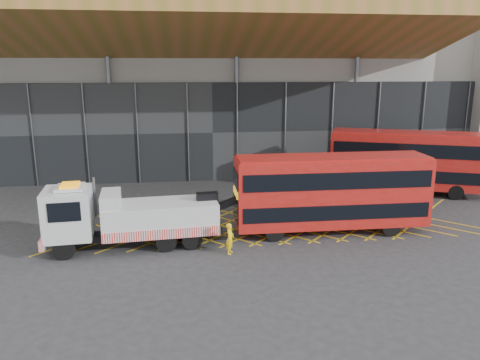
{
  "coord_description": "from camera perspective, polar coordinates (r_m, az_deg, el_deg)",
  "views": [
    {
      "loc": [
        -0.56,
        -26.54,
        9.38
      ],
      "look_at": [
        3.0,
        1.5,
        2.4
      ],
      "focal_mm": 35.0,
      "sensor_mm": 36.0,
      "label": 1
    }
  ],
  "objects": [
    {
      "name": "bus_second",
      "position": [
        36.91,
        19.81,
        2.39
      ],
      "size": [
        11.44,
        6.61,
        4.6
      ],
      "rotation": [
        0.0,
        0.0,
        -0.38
      ],
      "color": "#AD140F",
      "rests_on": "ground_plane"
    },
    {
      "name": "construction_building",
      "position": [
        45.01,
        -4.19,
        13.32
      ],
      "size": [
        55.0,
        23.97,
        18.0
      ],
      "color": "gray",
      "rests_on": "ground_plane"
    },
    {
      "name": "bus_towed",
      "position": [
        26.96,
        11.07,
        -1.25
      ],
      "size": [
        10.96,
        2.63,
        4.45
      ],
      "rotation": [
        0.0,
        0.0,
        -0.0
      ],
      "color": "#AD140F",
      "rests_on": "ground_plane"
    },
    {
      "name": "worker",
      "position": [
        23.91,
        -1.24,
        -7.14
      ],
      "size": [
        0.56,
        0.68,
        1.61
      ],
      "primitive_type": "imported",
      "rotation": [
        0.0,
        0.0,
        1.23
      ],
      "color": "yellow",
      "rests_on": "ground_plane"
    },
    {
      "name": "recovery_truck",
      "position": [
        25.14,
        -13.66,
        -4.36
      ],
      "size": [
        10.52,
        3.17,
        3.65
      ],
      "rotation": [
        0.0,
        0.0,
        0.08
      ],
      "color": "black",
      "rests_on": "ground_plane"
    },
    {
      "name": "road_markings",
      "position": [
        28.65,
        3.97,
        -5.26
      ],
      "size": [
        26.36,
        7.16,
        0.01
      ],
      "color": "gold",
      "rests_on": "ground_plane"
    },
    {
      "name": "ground_plane",
      "position": [
        28.16,
        -5.71,
        -5.66
      ],
      "size": [
        120.0,
        120.0,
        0.0
      ],
      "primitive_type": "plane",
      "color": "#2C2C2F"
    }
  ]
}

